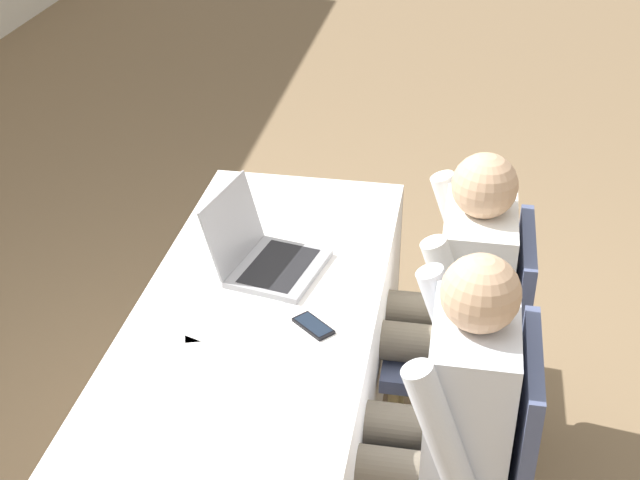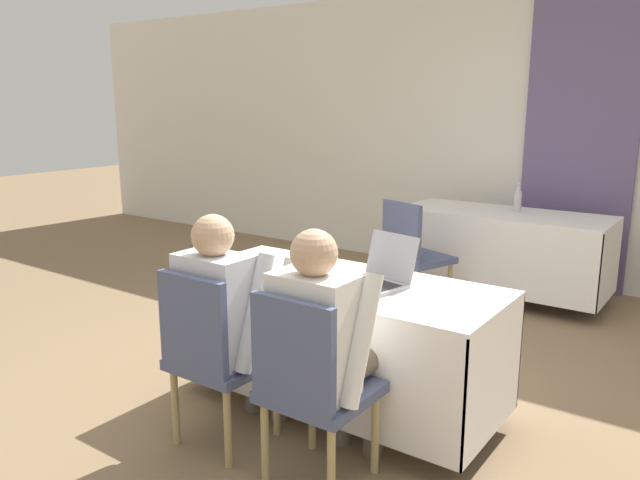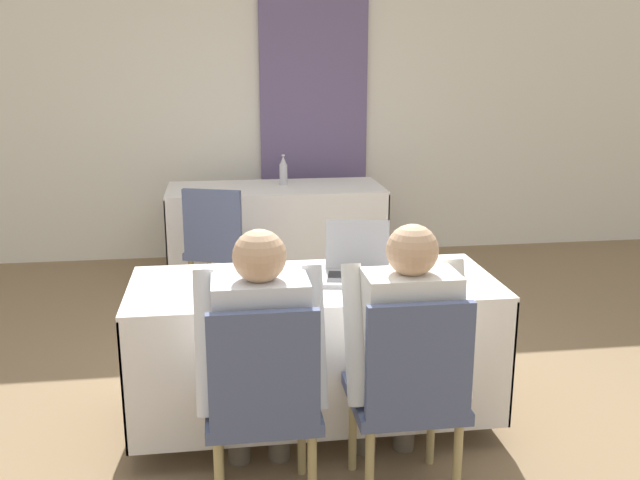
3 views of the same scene
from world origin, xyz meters
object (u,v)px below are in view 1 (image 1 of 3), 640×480
object	(u,v)px
chair_near_left	(471,463)
person_white_shirt	(449,295)
chair_near_right	(477,338)
cell_phone	(313,326)
laptop	(265,255)
person_checkered_shirt	(438,415)

from	to	relation	value
chair_near_left	person_white_shirt	size ratio (longest dim) A/B	0.78
chair_near_right	cell_phone	bearing A→B (deg)	-52.81
chair_near_left	laptop	bearing A→B (deg)	-125.69
chair_near_left	chair_near_right	size ratio (longest dim) A/B	1.00
cell_phone	chair_near_right	xyz separation A→B (m)	(0.37, -0.48, -0.25)
person_checkered_shirt	person_white_shirt	size ratio (longest dim) A/B	1.00
laptop	person_checkered_shirt	world-z (taller)	person_checkered_shirt
cell_phone	person_checkered_shirt	size ratio (longest dim) A/B	0.12
chair_near_left	chair_near_right	world-z (taller)	same
chair_near_left	person_checkered_shirt	size ratio (longest dim) A/B	0.78
laptop	person_checkered_shirt	distance (m)	0.78
cell_phone	chair_near_left	distance (m)	0.58
laptop	chair_near_left	size ratio (longest dim) A/B	0.42
cell_phone	person_white_shirt	xyz separation A→B (m)	(0.37, -0.38, -0.09)
laptop	person_white_shirt	bearing A→B (deg)	-70.51
chair_near_right	chair_near_left	bearing A→B (deg)	0.00
laptop	person_white_shirt	distance (m)	0.61
laptop	chair_near_right	size ratio (longest dim) A/B	0.42
chair_near_right	person_checkered_shirt	bearing A→B (deg)	-10.13
chair_near_right	person_checkered_shirt	distance (m)	0.61
cell_phone	person_checkered_shirt	world-z (taller)	person_checkered_shirt
chair_near_left	chair_near_right	bearing A→B (deg)	-180.00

